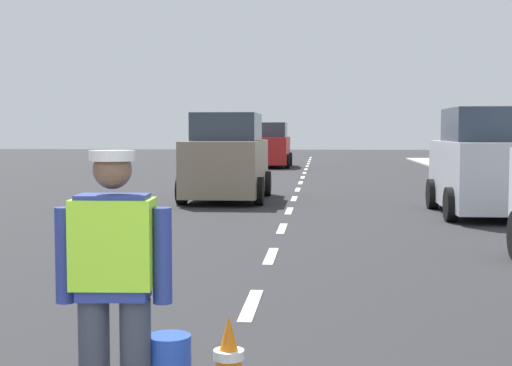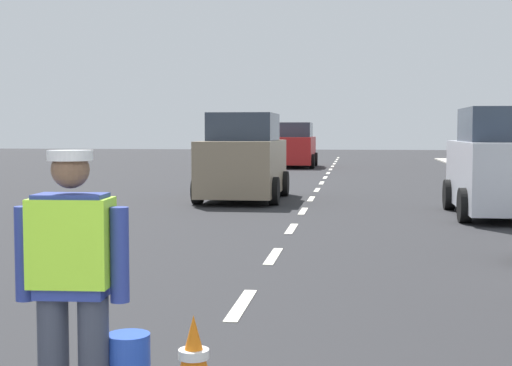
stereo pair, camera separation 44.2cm
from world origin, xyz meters
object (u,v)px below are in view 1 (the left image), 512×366
object	(u,v)px
road_worker	(118,279)
car_parked_far	(485,166)
traffic_cone_near	(229,362)
car_oncoming_third	(270,146)
car_oncoming_second	(227,160)

from	to	relation	value
road_worker	car_parked_far	distance (m)	12.78
traffic_cone_near	car_oncoming_third	size ratio (longest dim) A/B	0.14
car_oncoming_second	car_parked_far	size ratio (longest dim) A/B	1.03
car_oncoming_second	traffic_cone_near	bearing A→B (deg)	-82.73
traffic_cone_near	car_parked_far	size ratio (longest dim) A/B	0.15
car_oncoming_second	car_oncoming_third	xyz separation A→B (m)	(-0.09, 17.52, -0.02)
traffic_cone_near	car_oncoming_second	world-z (taller)	car_oncoming_second
car_parked_far	car_oncoming_third	bearing A→B (deg)	106.16
car_parked_far	traffic_cone_near	bearing A→B (deg)	-109.43
road_worker	car_oncoming_second	distance (m)	14.96
car_oncoming_third	road_worker	bearing A→B (deg)	-87.60
car_parked_far	car_oncoming_third	xyz separation A→B (m)	(-5.94, 20.50, -0.04)
car_oncoming_second	car_parked_far	xyz separation A→B (m)	(5.85, -2.98, 0.01)
car_oncoming_second	car_oncoming_third	size ratio (longest dim) A/B	0.95
car_parked_far	car_oncoming_third	size ratio (longest dim) A/B	0.92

